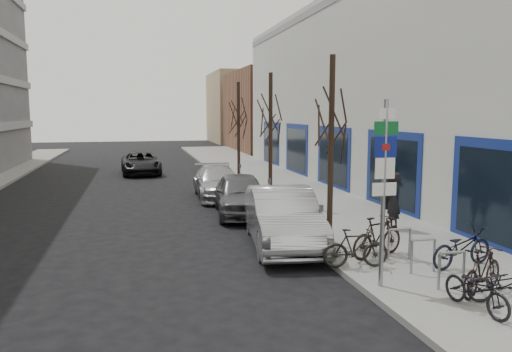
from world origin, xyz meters
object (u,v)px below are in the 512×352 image
highway_sign_pole (384,182)px  meter_front (321,223)px  bike_rack (423,252)px  tree_mid (271,108)px  bike_near_right (482,271)px  pedestrian_near (393,201)px  bike_mid_inner (356,248)px  parked_car_mid (241,194)px  bike_far_curb (507,280)px  pedestrian_far (387,187)px  bike_mid_curb (462,244)px  parked_car_back (218,182)px  tree_far (239,109)px  tree_near (332,106)px  meter_back (240,174)px  bike_far_inner (378,236)px  bike_near_left (477,286)px  parked_car_front (282,218)px  meter_mid (269,192)px  lane_car (141,163)px

highway_sign_pole → meter_front: bearing=94.7°
bike_rack → tree_mid: bearing=97.3°
bike_near_right → pedestrian_near: bearing=-39.3°
bike_mid_inner → parked_car_mid: parked_car_mid is taller
bike_far_curb → bike_near_right: bearing=37.8°
highway_sign_pole → bike_near_right: highway_sign_pole is taller
pedestrian_far → bike_mid_inner: bearing=53.6°
bike_mid_curb → parked_car_back: parked_car_back is taller
highway_sign_pole → tree_mid: tree_mid is taller
meter_front → bike_mid_curb: (2.82, -2.23, -0.19)m
bike_near_right → tree_far: bearing=-23.1°
bike_rack → tree_near: bearing=112.5°
meter_back → bike_near_right: (2.04, -14.98, -0.25)m
bike_far_inner → bike_mid_curb: bearing=-149.5°
bike_mid_curb → pedestrian_far: 7.46m
tree_near → bike_near_right: size_ratio=3.25×
meter_front → bike_near_left: 4.89m
bike_near_right → pedestrian_near: size_ratio=0.91×
bike_near_left → bike_mid_curb: size_ratio=0.85×
parked_car_mid → tree_near: bearing=-68.6°
bike_near_right → parked_car_mid: (-3.06, 9.89, 0.14)m
pedestrian_far → parked_car_front: bearing=32.1°
bike_rack → meter_front: size_ratio=1.78×
tree_mid → pedestrian_far: tree_mid is taller
pedestrian_near → meter_front: bearing=-9.0°
bike_near_right → bike_far_curb: size_ratio=1.10×
bike_near_left → pedestrian_far: bearing=63.2°
parked_car_front → meter_mid: bearing=87.1°
tree_near → parked_car_front: size_ratio=1.06×
meter_front → bike_near_right: (2.04, -3.98, -0.25)m
bike_far_inner → pedestrian_far: pedestrian_far is taller
highway_sign_pole → parked_car_back: bearing=96.7°
bike_near_right → parked_car_back: 14.25m
bike_far_inner → pedestrian_far: bearing=-51.8°
meter_back → pedestrian_far: 7.59m
tree_near → tree_mid: size_ratio=1.00×
highway_sign_pole → bike_mid_inner: highway_sign_pole is taller
pedestrian_far → tree_far: bearing=-66.8°
bike_far_inner → pedestrian_near: (1.97, 2.81, 0.37)m
bike_rack → parked_car_mid: bearing=107.8°
meter_mid → bike_near_left: size_ratio=0.79×
bike_near_right → parked_car_front: size_ratio=0.33×
bike_mid_curb → parked_car_back: 12.78m
tree_far → bike_near_right: (1.59, -17.48, -3.44)m
tree_near → meter_mid: size_ratio=4.33×
tree_far → bike_far_inner: bearing=-87.0°
meter_front → lane_car: bearing=103.1°
bike_mid_inner → bike_far_inner: 1.16m
highway_sign_pole → parked_car_mid: size_ratio=0.89×
tree_mid → pedestrian_far: size_ratio=3.18×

